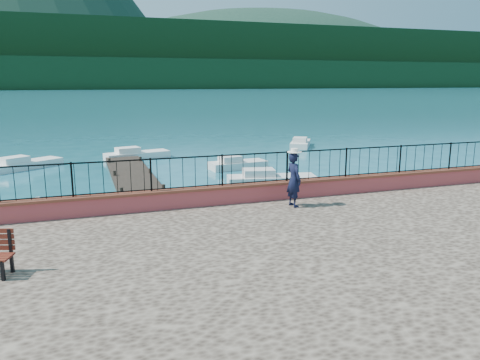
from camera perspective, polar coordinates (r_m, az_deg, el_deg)
ground at (r=11.96m, az=4.58°, el=-12.66°), size 2000.00×2000.00×0.00m
parapet at (r=14.76m, az=-1.04°, el=-1.70°), size 28.00×0.46×0.58m
railing at (r=14.60m, az=-1.05°, el=1.22°), size 27.00×0.05×0.95m
dock at (r=22.60m, az=-12.39°, el=-0.63°), size 2.00×16.00×0.30m
far_forest at (r=310.01m, az=-18.53°, el=12.14°), size 900.00×60.00×18.00m
foothills at (r=370.37m, az=-18.79°, el=14.02°), size 900.00×120.00×44.00m
companion_hill at (r=612.55m, az=2.63°, el=11.53°), size 448.00×384.00×180.00m
person at (r=14.32m, az=6.58°, el=0.05°), size 0.48×0.66×1.68m
hat at (r=14.17m, az=6.66°, el=3.61°), size 0.44×0.44×0.12m
boat_1 at (r=22.97m, az=3.88°, el=0.46°), size 4.48×2.15×0.80m
boat_2 at (r=27.03m, az=-0.25°, el=2.24°), size 3.41×1.61×0.80m
boat_3 at (r=29.75m, az=-24.77°, el=2.03°), size 4.16×3.57×0.80m
boat_4 at (r=31.35m, az=-12.43°, el=3.31°), size 4.33×2.20×0.80m
boat_5 at (r=36.45m, az=7.39°, el=4.68°), size 2.92×3.66×0.80m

